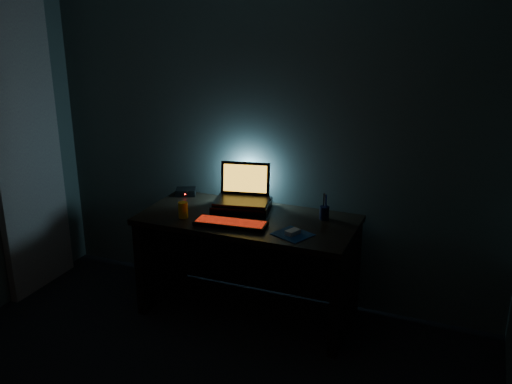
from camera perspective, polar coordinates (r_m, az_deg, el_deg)
room at (r=2.46m, az=-15.70°, el=-4.32°), size 3.50×4.00×2.50m
desk at (r=4.09m, az=-0.53°, el=-5.67°), size 1.50×0.70×0.75m
curtain at (r=4.60m, az=-22.01°, el=4.36°), size 0.06×0.65×2.30m
riser at (r=4.08m, az=-1.42°, el=-1.40°), size 0.45×0.37×0.06m
laptop at (r=4.10m, az=-1.29°, el=0.03°), size 0.42×0.35×0.26m
keyboard at (r=3.81m, az=-2.55°, el=-3.15°), size 0.50×0.20×0.03m
mousepad at (r=3.67m, az=3.69°, el=-4.25°), size 0.28×0.27×0.00m
mouse at (r=3.67m, az=3.70°, el=-4.02°), size 0.09×0.11×0.03m
pen_cup at (r=3.93m, az=6.85°, el=-2.09°), size 0.07×0.07×0.09m
juice_glass at (r=3.96m, az=-7.30°, el=-1.79°), size 0.08×0.08×0.11m
router at (r=4.42m, az=-7.04°, el=0.01°), size 0.18×0.17×0.05m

